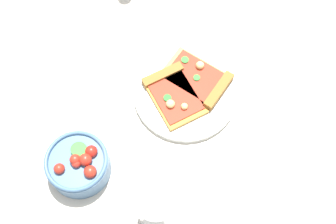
# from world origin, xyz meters

# --- Properties ---
(ground_plane) EXTENTS (2.40, 2.40, 0.00)m
(ground_plane) POSITION_xyz_m (0.00, 0.00, 0.00)
(ground_plane) COLOR beige
(ground_plane) RESTS_ON ground
(plate) EXTENTS (0.22, 0.22, 0.01)m
(plate) POSITION_xyz_m (-0.02, -0.04, 0.01)
(plate) COLOR silver
(plate) RESTS_ON ground_plane
(pizza_slice_near) EXTENTS (0.14, 0.10, 0.03)m
(pizza_slice_near) POSITION_xyz_m (-0.02, -0.02, 0.02)
(pizza_slice_near) COLOR gold
(pizza_slice_near) RESTS_ON plate
(pizza_slice_far) EXTENTS (0.17, 0.15, 0.02)m
(pizza_slice_far) POSITION_xyz_m (-0.01, -0.08, 0.02)
(pizza_slice_far) COLOR #E5B256
(pizza_slice_far) RESTS_ON plate
(salad_bowl) EXTENTS (0.13, 0.13, 0.07)m
(salad_bowl) POSITION_xyz_m (-0.09, 0.22, 0.03)
(salad_bowl) COLOR #4C7299
(salad_bowl) RESTS_ON ground_plane
(soda_glass) EXTENTS (0.07, 0.07, 0.14)m
(soda_glass) POSITION_xyz_m (-0.24, 0.11, 0.06)
(soda_glass) COLOR silver
(soda_glass) RESTS_ON ground_plane
(paper_napkin) EXTENTS (0.19, 0.15, 0.00)m
(paper_napkin) POSITION_xyz_m (-0.22, -0.20, 0.00)
(paper_napkin) COLOR white
(paper_napkin) RESTS_ON ground_plane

